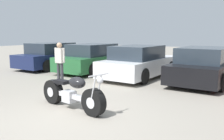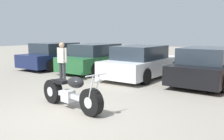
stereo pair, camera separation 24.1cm
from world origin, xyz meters
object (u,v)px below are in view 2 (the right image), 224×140
object	(u,v)px
parked_car_white	(142,63)
parked_car_black	(207,66)
parked_car_navy	(58,56)
parked_car_green	(98,58)
person_standing	(62,59)
motorcycle	(70,93)

from	to	relation	value
parked_car_white	parked_car_black	world-z (taller)	same
parked_car_navy	parked_car_black	size ratio (longest dim) A/B	1.00
parked_car_white	parked_car_navy	bearing A→B (deg)	179.98
parked_car_green	person_standing	size ratio (longest dim) A/B	2.80
parked_car_black	motorcycle	bearing A→B (deg)	-109.87
motorcycle	parked_car_navy	distance (m)	7.96
parked_car_green	motorcycle	bearing A→B (deg)	-57.73
parked_car_white	parked_car_black	bearing A→B (deg)	7.47
parked_car_navy	person_standing	bearing A→B (deg)	-40.07
parked_car_black	person_standing	distance (m)	5.69
motorcycle	person_standing	world-z (taller)	person_standing
motorcycle	parked_car_green	world-z (taller)	parked_car_green
motorcycle	parked_car_white	xyz separation A→B (m)	(-0.71, 5.13, 0.24)
motorcycle	parked_car_black	world-z (taller)	parked_car_black
parked_car_navy	parked_car_black	world-z (taller)	same
parked_car_white	parked_car_black	size ratio (longest dim) A/B	1.00
parked_car_navy	parked_car_white	world-z (taller)	same
motorcycle	parked_car_white	world-z (taller)	parked_car_white
parked_car_green	parked_car_black	bearing A→B (deg)	1.11
motorcycle	parked_car_white	bearing A→B (deg)	97.85
parked_car_white	motorcycle	bearing A→B (deg)	-82.15
motorcycle	parked_car_green	distance (m)	6.36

